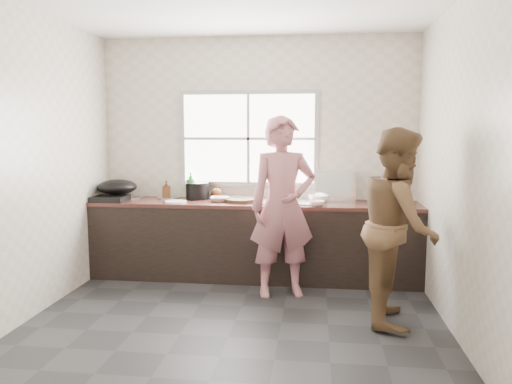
# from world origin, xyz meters

# --- Properties ---
(floor) EXTENTS (3.60, 3.20, 0.01)m
(floor) POSITION_xyz_m (0.00, 0.00, -0.01)
(floor) COLOR #252527
(floor) RESTS_ON ground
(wall_back) EXTENTS (3.60, 0.01, 2.70)m
(wall_back) POSITION_xyz_m (0.00, 1.60, 1.35)
(wall_back) COLOR beige
(wall_back) RESTS_ON ground
(wall_left) EXTENTS (0.01, 3.20, 2.70)m
(wall_left) POSITION_xyz_m (-1.80, 0.00, 1.35)
(wall_left) COLOR beige
(wall_left) RESTS_ON ground
(wall_right) EXTENTS (0.01, 3.20, 2.70)m
(wall_right) POSITION_xyz_m (1.80, 0.00, 1.35)
(wall_right) COLOR beige
(wall_right) RESTS_ON ground
(wall_front) EXTENTS (3.60, 0.01, 2.70)m
(wall_front) POSITION_xyz_m (0.00, -1.60, 1.35)
(wall_front) COLOR beige
(wall_front) RESTS_ON ground
(cabinet) EXTENTS (3.60, 0.62, 0.82)m
(cabinet) POSITION_xyz_m (0.00, 1.29, 0.41)
(cabinet) COLOR black
(cabinet) RESTS_ON floor
(countertop) EXTENTS (3.60, 0.64, 0.04)m
(countertop) POSITION_xyz_m (0.00, 1.29, 0.84)
(countertop) COLOR #3B1D18
(countertop) RESTS_ON cabinet
(sink) EXTENTS (0.55, 0.45, 0.02)m
(sink) POSITION_xyz_m (0.35, 1.29, 0.86)
(sink) COLOR silver
(sink) RESTS_ON countertop
(faucet) EXTENTS (0.02, 0.02, 0.30)m
(faucet) POSITION_xyz_m (0.35, 1.49, 1.01)
(faucet) COLOR silver
(faucet) RESTS_ON countertop
(window_frame) EXTENTS (1.60, 0.05, 1.10)m
(window_frame) POSITION_xyz_m (-0.10, 1.59, 1.55)
(window_frame) COLOR #9EA0A5
(window_frame) RESTS_ON wall_back
(window_glazing) EXTENTS (1.50, 0.01, 1.00)m
(window_glazing) POSITION_xyz_m (-0.10, 1.57, 1.55)
(window_glazing) COLOR white
(window_glazing) RESTS_ON window_frame
(woman) EXTENTS (0.70, 0.56, 1.67)m
(woman) POSITION_xyz_m (0.36, 0.74, 0.84)
(woman) COLOR #B96F75
(woman) RESTS_ON floor
(person_side) EXTENTS (0.70, 0.87, 1.67)m
(person_side) POSITION_xyz_m (1.39, 0.18, 0.84)
(person_side) COLOR brown
(person_side) RESTS_ON floor
(cutting_board) EXTENTS (0.40, 0.40, 0.04)m
(cutting_board) POSITION_xyz_m (-0.15, 1.28, 0.88)
(cutting_board) COLOR black
(cutting_board) RESTS_ON countertop
(cleaver) EXTENTS (0.21, 0.15, 0.01)m
(cleaver) POSITION_xyz_m (-0.24, 1.37, 0.90)
(cleaver) COLOR silver
(cleaver) RESTS_ON cutting_board
(bowl_mince) EXTENTS (0.22, 0.22, 0.05)m
(bowl_mince) POSITION_xyz_m (-0.38, 1.27, 0.89)
(bowl_mince) COLOR white
(bowl_mince) RESTS_ON countertop
(bowl_crabs) EXTENTS (0.19, 0.19, 0.06)m
(bowl_crabs) POSITION_xyz_m (0.71, 1.39, 0.89)
(bowl_crabs) COLOR white
(bowl_crabs) RESTS_ON countertop
(bowl_held) EXTENTS (0.21, 0.21, 0.07)m
(bowl_held) POSITION_xyz_m (0.69, 1.08, 0.89)
(bowl_held) COLOR silver
(bowl_held) RESTS_ON countertop
(black_pot) EXTENTS (0.34, 0.34, 0.19)m
(black_pot) POSITION_xyz_m (-0.68, 1.43, 0.95)
(black_pot) COLOR black
(black_pot) RESTS_ON countertop
(plate_food) EXTENTS (0.26, 0.26, 0.02)m
(plate_food) POSITION_xyz_m (-0.84, 1.12, 0.87)
(plate_food) COLOR white
(plate_food) RESTS_ON countertop
(bottle_green) EXTENTS (0.15, 0.15, 0.31)m
(bottle_green) POSITION_xyz_m (-0.76, 1.46, 1.02)
(bottle_green) COLOR #2A7C28
(bottle_green) RESTS_ON countertop
(bottle_brown_tall) EXTENTS (0.10, 0.10, 0.19)m
(bottle_brown_tall) POSITION_xyz_m (-1.05, 1.47, 0.95)
(bottle_brown_tall) COLOR #442411
(bottle_brown_tall) RESTS_ON countertop
(bottle_brown_short) EXTENTS (0.16, 0.16, 0.16)m
(bottle_brown_short) POSITION_xyz_m (-0.46, 1.50, 0.94)
(bottle_brown_short) COLOR #4D2E13
(bottle_brown_short) RESTS_ON countertop
(glass_jar) EXTENTS (0.09, 0.09, 0.10)m
(glass_jar) POSITION_xyz_m (-0.76, 1.43, 0.91)
(glass_jar) COLOR white
(glass_jar) RESTS_ON countertop
(burner) EXTENTS (0.38, 0.38, 0.05)m
(burner) POSITION_xyz_m (-1.62, 1.19, 0.89)
(burner) COLOR black
(burner) RESTS_ON countertop
(wok) EXTENTS (0.50, 0.50, 0.17)m
(wok) POSITION_xyz_m (-1.57, 1.29, 1.00)
(wok) COLOR black
(wok) RESTS_ON burner
(dish_rack) EXTENTS (0.45, 0.32, 0.33)m
(dish_rack) POSITION_xyz_m (0.89, 1.52, 1.03)
(dish_rack) COLOR silver
(dish_rack) RESTS_ON countertop
(pot_lid_left) EXTENTS (0.26, 0.26, 0.01)m
(pot_lid_left) POSITION_xyz_m (-1.44, 1.43, 0.87)
(pot_lid_left) COLOR silver
(pot_lid_left) RESTS_ON countertop
(pot_lid_right) EXTENTS (0.34, 0.34, 0.01)m
(pot_lid_right) POSITION_xyz_m (-1.03, 1.46, 0.87)
(pot_lid_right) COLOR silver
(pot_lid_right) RESTS_ON countertop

